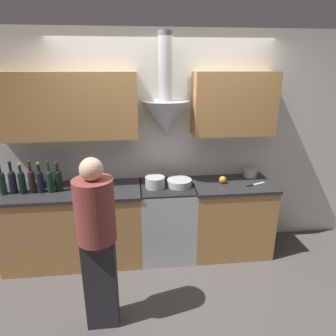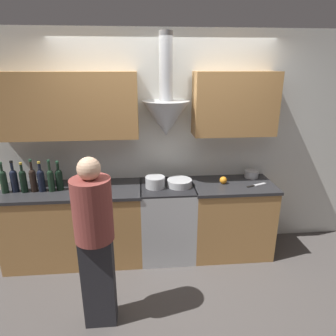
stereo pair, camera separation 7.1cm
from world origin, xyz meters
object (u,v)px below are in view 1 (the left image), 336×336
(wine_bottle_6, at_px, (58,179))
(orange_fruit, at_px, (223,180))
(wine_bottle_0, at_px, (2,182))
(wine_bottle_1, at_px, (12,181))
(stock_pot, at_px, (155,182))
(wine_bottle_4, at_px, (40,180))
(mixing_bowl, at_px, (179,183))
(wine_bottle_2, at_px, (22,181))
(stove_range, at_px, (167,220))
(saucepan, at_px, (250,173))
(wine_bottle_5, at_px, (50,180))
(wine_bottle_3, at_px, (32,180))
(person_foreground_left, at_px, (97,239))

(wine_bottle_6, bearing_deg, orange_fruit, 0.73)
(wine_bottle_0, bearing_deg, wine_bottle_1, 10.30)
(wine_bottle_0, xyz_separation_m, wine_bottle_1, (0.10, 0.02, -0.00))
(stock_pot, bearing_deg, orange_fruit, 2.76)
(wine_bottle_0, distance_m, orange_fruit, 2.43)
(wine_bottle_4, bearing_deg, wine_bottle_1, 178.01)
(wine_bottle_6, relative_size, mixing_bowl, 1.18)
(wine_bottle_2, distance_m, mixing_bowl, 1.71)
(stove_range, height_order, wine_bottle_2, wine_bottle_2)
(wine_bottle_2, bearing_deg, mixing_bowl, 0.72)
(wine_bottle_1, height_order, mixing_bowl, wine_bottle_1)
(wine_bottle_2, distance_m, orange_fruit, 2.23)
(wine_bottle_0, xyz_separation_m, mixing_bowl, (1.91, 0.02, -0.10))
(wine_bottle_2, height_order, mixing_bowl, wine_bottle_2)
(wine_bottle_1, distance_m, orange_fruit, 2.33)
(wine_bottle_1, distance_m, saucepan, 2.74)
(orange_fruit, bearing_deg, mixing_bowl, -176.82)
(wine_bottle_1, height_order, wine_bottle_4, wine_bottle_1)
(stove_range, relative_size, wine_bottle_0, 2.59)
(stove_range, bearing_deg, wine_bottle_1, -179.27)
(wine_bottle_1, bearing_deg, orange_fruit, 0.77)
(orange_fruit, bearing_deg, wine_bottle_5, -178.55)
(wine_bottle_0, bearing_deg, wine_bottle_2, -0.17)
(wine_bottle_2, bearing_deg, saucepan, 4.85)
(wine_bottle_2, relative_size, wine_bottle_4, 0.99)
(stove_range, height_order, wine_bottle_5, wine_bottle_5)
(wine_bottle_3, relative_size, stock_pot, 1.64)
(person_foreground_left, bearing_deg, stove_range, 55.53)
(wine_bottle_4, distance_m, orange_fruit, 2.04)
(saucepan, distance_m, person_foreground_left, 2.10)
(wine_bottle_1, bearing_deg, wine_bottle_6, 0.90)
(wine_bottle_6, distance_m, orange_fruit, 1.86)
(stock_pot, bearing_deg, wine_bottle_1, 179.73)
(stock_pot, bearing_deg, wine_bottle_0, -179.61)
(wine_bottle_0, bearing_deg, stove_range, 1.29)
(wine_bottle_0, relative_size, wine_bottle_1, 0.98)
(stove_range, distance_m, wine_bottle_6, 1.33)
(stock_pot, bearing_deg, mixing_bowl, 1.97)
(wine_bottle_3, xyz_separation_m, stock_pot, (1.33, 0.00, -0.08))
(wine_bottle_4, relative_size, orange_fruit, 4.00)
(wine_bottle_3, relative_size, orange_fruit, 4.29)
(wine_bottle_5, relative_size, person_foreground_left, 0.23)
(wine_bottle_6, bearing_deg, stove_range, 0.67)
(wine_bottle_2, bearing_deg, wine_bottle_4, 2.85)
(mixing_bowl, bearing_deg, orange_fruit, 3.18)
(saucepan, bearing_deg, wine_bottle_2, -175.15)
(stove_range, xyz_separation_m, mixing_bowl, (0.14, -0.02, 0.48))
(stove_range, xyz_separation_m, wine_bottle_5, (-1.28, -0.04, 0.58))
(person_foreground_left, bearing_deg, wine_bottle_2, 132.86)
(wine_bottle_2, xyz_separation_m, wine_bottle_4, (0.18, 0.01, -0.00))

